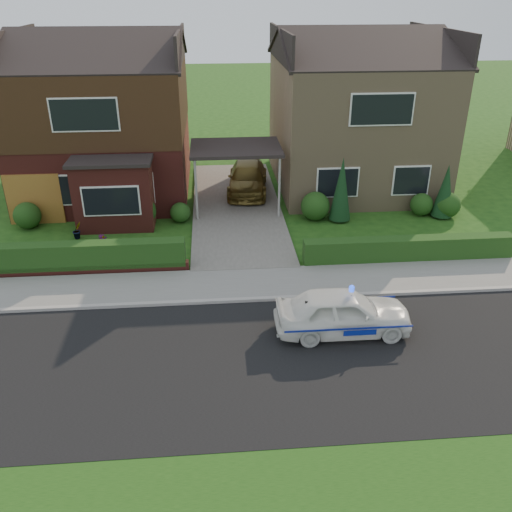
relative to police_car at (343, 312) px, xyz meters
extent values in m
plane|color=#1A4512|center=(-2.47, -1.20, -0.65)|extent=(120.00, 120.00, 0.00)
cube|color=black|center=(-2.47, -1.20, -0.65)|extent=(60.00, 6.00, 0.02)
cube|color=#9E9993|center=(-2.47, 1.85, -0.59)|extent=(60.00, 0.16, 0.12)
cube|color=slate|center=(-2.47, 2.90, -0.60)|extent=(60.00, 2.00, 0.10)
cube|color=#666059|center=(-2.47, 9.80, -0.59)|extent=(3.80, 12.00, 0.12)
cube|color=maroon|center=(-8.27, 12.80, 2.25)|extent=(7.20, 8.00, 5.80)
cube|color=white|center=(-9.85, 8.78, 0.75)|extent=(1.80, 0.08, 1.30)
cube|color=white|center=(-6.68, 8.78, 0.75)|extent=(1.60, 0.08, 1.30)
cube|color=white|center=(-8.27, 8.78, 3.75)|extent=(2.60, 0.08, 1.30)
cube|color=black|center=(-8.27, 12.80, 3.70)|extent=(7.26, 8.06, 2.90)
cube|color=maroon|center=(-7.40, 8.10, 0.70)|extent=(3.00, 1.40, 2.70)
cube|color=black|center=(-7.40, 8.10, 2.12)|extent=(3.20, 1.60, 0.14)
cube|color=#A18662|center=(3.33, 12.80, 2.25)|extent=(7.20, 8.00, 5.80)
cube|color=white|center=(1.75, 8.78, 0.75)|extent=(1.80, 0.08, 1.30)
cube|color=white|center=(4.92, 8.78, 0.75)|extent=(1.60, 0.08, 1.30)
cube|color=white|center=(3.33, 8.78, 3.75)|extent=(2.60, 0.08, 1.30)
cube|color=black|center=(-2.47, 9.80, 2.05)|extent=(3.80, 3.00, 0.14)
cylinder|color=gray|center=(-4.17, 8.40, 0.70)|extent=(0.10, 0.10, 2.70)
cylinder|color=gray|center=(-0.77, 8.40, 0.70)|extent=(0.10, 0.10, 2.70)
cube|color=brown|center=(-10.71, 8.76, 0.40)|extent=(2.20, 0.10, 2.10)
cube|color=maroon|center=(-8.27, 4.10, -0.47)|extent=(7.70, 0.25, 0.36)
cube|color=#133C14|center=(-8.27, 4.25, -0.65)|extent=(7.50, 0.55, 0.90)
cube|color=#133C14|center=(3.33, 4.15, -0.65)|extent=(7.50, 0.55, 0.80)
sphere|color=#133C14|center=(-10.97, 8.30, -0.11)|extent=(1.08, 1.08, 1.08)
sphere|color=#133C14|center=(-6.47, 8.10, 0.01)|extent=(1.32, 1.32, 1.32)
sphere|color=#133C14|center=(-4.87, 8.40, -0.23)|extent=(0.84, 0.84, 0.84)
sphere|color=#133C14|center=(0.73, 8.20, -0.05)|extent=(1.20, 1.20, 1.20)
sphere|color=#133C14|center=(5.33, 8.30, -0.17)|extent=(0.96, 0.96, 0.96)
sphere|color=#133C14|center=(6.33, 8.00, -0.11)|extent=(1.08, 1.08, 1.08)
cone|color=black|center=(1.73, 8.00, 0.65)|extent=(0.90, 0.90, 2.60)
cone|color=black|center=(6.13, 8.00, 0.45)|extent=(0.90, 0.90, 2.20)
imported|color=white|center=(0.00, 0.00, 0.00)|extent=(1.56, 3.81, 1.29)
sphere|color=#193FF2|center=(0.19, 0.00, 0.73)|extent=(0.17, 0.17, 0.17)
cube|color=navy|center=(0.00, -0.77, -0.05)|extent=(3.50, 0.02, 0.05)
cube|color=navy|center=(0.00, 0.77, -0.05)|extent=(3.50, 0.02, 0.05)
ellipsoid|color=black|center=(-1.06, -0.10, 0.26)|extent=(0.22, 0.17, 0.21)
sphere|color=white|center=(-1.05, -0.16, 0.25)|extent=(0.11, 0.11, 0.11)
sphere|color=black|center=(-1.04, -0.12, 0.40)|extent=(0.13, 0.13, 0.13)
cone|color=black|center=(-1.09, -0.11, 0.47)|extent=(0.04, 0.04, 0.05)
cone|color=black|center=(-1.00, -0.11, 0.47)|extent=(0.04, 0.04, 0.05)
imported|color=brown|center=(-1.85, 11.60, 0.10)|extent=(2.20, 4.50, 1.26)
imported|color=gray|center=(-8.78, 7.08, -0.32)|extent=(0.47, 0.46, 0.66)
imported|color=gray|center=(-7.57, 5.77, -0.31)|extent=(0.49, 0.49, 0.68)
camera|label=1|loc=(-3.50, -12.55, 8.20)|focal=38.00mm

